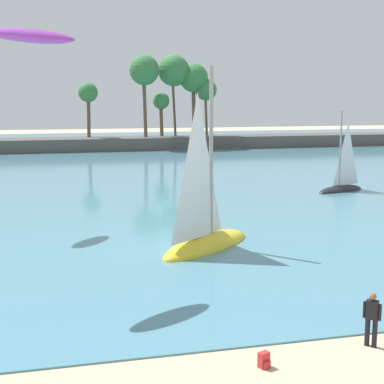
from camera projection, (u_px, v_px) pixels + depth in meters
sea at (97, 160)px, 67.08m from camera, size 220.00×105.06×0.06m
palm_headland at (91, 129)px, 78.76m from camera, size 114.60×6.40×13.40m
person_at_waterline at (372, 318)px, 16.83m from camera, size 0.41×0.43×1.67m
backpack_near_kite at (264, 360)px, 15.61m from camera, size 0.35×0.35×0.44m
sailboat_mid_bay at (342, 183)px, 44.71m from camera, size 4.86×2.99×6.77m
sailboat_toward_headland at (205, 231)px, 27.75m from camera, size 6.25×5.66×9.43m
kite_aloft_low_near_shore at (33, 36)px, 20.76m from camera, size 3.65×2.84×0.74m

